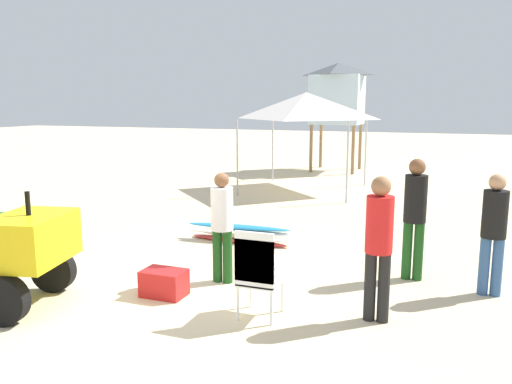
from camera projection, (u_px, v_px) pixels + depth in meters
ground at (152, 295)px, 6.94m from camera, size 80.00×80.00×0.00m
stacked_plastic_chairs at (258, 267)px, 6.06m from camera, size 0.48×0.48×1.11m
surfboard_pile at (240, 234)px, 9.53m from camera, size 2.16×0.56×0.32m
lifeguard_near_left at (494, 227)px, 6.78m from camera, size 0.32×0.32×1.66m
lifeguard_near_center at (379, 239)px, 5.95m from camera, size 0.32×0.32×1.75m
lifeguard_near_right at (415, 211)px, 7.38m from camera, size 0.32×0.32×1.79m
lifeguard_far_right at (222, 220)px, 7.29m from camera, size 0.32×0.32×1.61m
popup_canopy at (306, 106)px, 14.80m from camera, size 3.11×3.11×2.87m
lifeguard_tower at (338, 94)px, 19.06m from camera, size 1.98×1.98×4.02m
cooler_box at (164, 283)px, 6.89m from camera, size 0.58×0.39×0.36m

